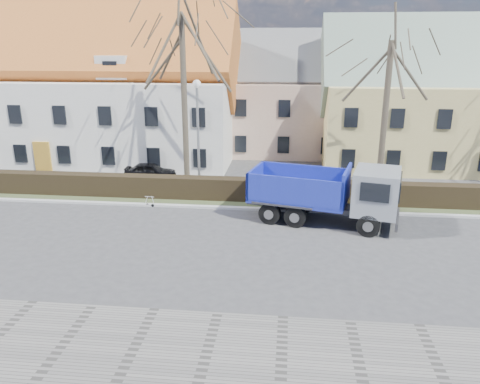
# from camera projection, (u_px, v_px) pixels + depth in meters

# --- Properties ---
(ground) EXTENTS (120.00, 120.00, 0.00)m
(ground) POSITION_uv_depth(u_px,v_px,m) (191.00, 241.00, 21.92)
(ground) COLOR #3D3D3F
(sidewalk_near) EXTENTS (80.00, 5.00, 0.08)m
(sidewalk_near) POSITION_uv_depth(u_px,v_px,m) (131.00, 355.00, 13.86)
(sidewalk_near) COLOR slate
(sidewalk_near) RESTS_ON ground
(curb_far) EXTENTS (80.00, 0.30, 0.12)m
(curb_far) POSITION_uv_depth(u_px,v_px,m) (208.00, 207.00, 26.26)
(curb_far) COLOR #AFAFAF
(curb_far) RESTS_ON ground
(grass_strip) EXTENTS (80.00, 3.00, 0.10)m
(grass_strip) POSITION_uv_depth(u_px,v_px,m) (212.00, 198.00, 27.78)
(grass_strip) COLOR #394526
(grass_strip) RESTS_ON ground
(hedge) EXTENTS (60.00, 0.90, 1.30)m
(hedge) POSITION_uv_depth(u_px,v_px,m) (211.00, 190.00, 27.40)
(hedge) COLOR black
(hedge) RESTS_ON ground
(building_white) EXTENTS (26.80, 10.80, 9.50)m
(building_white) POSITION_uv_depth(u_px,v_px,m) (69.00, 97.00, 36.94)
(building_white) COLOR silver
(building_white) RESTS_ON ground
(building_pink) EXTENTS (10.80, 8.80, 8.00)m
(building_pink) POSITION_uv_depth(u_px,v_px,m) (285.00, 103.00, 39.22)
(building_pink) COLOR #CBA48F
(building_pink) RESTS_ON ground
(building_yellow) EXTENTS (18.80, 10.80, 8.50)m
(building_yellow) POSITION_uv_depth(u_px,v_px,m) (445.00, 107.00, 35.08)
(building_yellow) COLOR tan
(building_yellow) RESTS_ON ground
(tree_1) EXTENTS (9.20, 9.20, 12.65)m
(tree_1) POSITION_uv_depth(u_px,v_px,m) (184.00, 87.00, 28.24)
(tree_1) COLOR #423A2E
(tree_1) RESTS_ON ground
(tree_2) EXTENTS (8.00, 8.00, 11.00)m
(tree_2) POSITION_uv_depth(u_px,v_px,m) (386.00, 103.00, 27.27)
(tree_2) COLOR #423A2E
(tree_2) RESTS_ON ground
(dump_truck) EXTENTS (8.24, 4.62, 3.11)m
(dump_truck) POSITION_uv_depth(u_px,v_px,m) (318.00, 193.00, 23.86)
(dump_truck) COLOR #162297
(dump_truck) RESTS_ON ground
(streetlight) EXTENTS (0.54, 0.54, 6.94)m
(streetlight) POSITION_uv_depth(u_px,v_px,m) (198.00, 138.00, 27.58)
(streetlight) COLOR gray
(streetlight) RESTS_ON ground
(cart_frame) EXTENTS (0.79, 0.51, 0.69)m
(cart_frame) POSITION_uv_depth(u_px,v_px,m) (146.00, 201.00, 26.43)
(cart_frame) COLOR silver
(cart_frame) RESTS_ON ground
(parked_car_a) EXTENTS (3.50, 1.52, 1.18)m
(parked_car_a) POSITION_uv_depth(u_px,v_px,m) (150.00, 171.00, 31.51)
(parked_car_a) COLOR black
(parked_car_a) RESTS_ON ground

